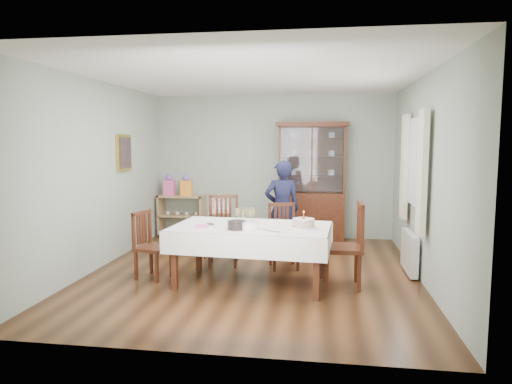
% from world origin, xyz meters
% --- Properties ---
extents(floor, '(5.00, 5.00, 0.00)m').
position_xyz_m(floor, '(0.00, 0.00, 0.00)').
color(floor, '#593319').
rests_on(floor, ground).
extents(room_shell, '(5.00, 5.00, 5.00)m').
position_xyz_m(room_shell, '(0.00, 0.53, 1.70)').
color(room_shell, '#9EAA99').
rests_on(room_shell, floor).
extents(dining_table, '(2.08, 1.29, 0.76)m').
position_xyz_m(dining_table, '(0.05, -0.50, 0.38)').
color(dining_table, '#4E2613').
rests_on(dining_table, floor).
extents(china_cabinet, '(1.30, 0.48, 2.18)m').
position_xyz_m(china_cabinet, '(0.75, 2.26, 1.12)').
color(china_cabinet, '#4E2613').
rests_on(china_cabinet, floor).
extents(sideboard, '(0.90, 0.38, 0.80)m').
position_xyz_m(sideboard, '(-1.75, 2.28, 0.40)').
color(sideboard, tan).
rests_on(sideboard, floor).
extents(picture_frame, '(0.04, 0.48, 0.58)m').
position_xyz_m(picture_frame, '(-2.22, 0.80, 1.65)').
color(picture_frame, gold).
rests_on(picture_frame, room_shell).
extents(window, '(0.04, 1.02, 1.22)m').
position_xyz_m(window, '(2.22, 0.30, 1.55)').
color(window, white).
rests_on(window, room_shell).
extents(curtain_left, '(0.07, 0.30, 1.55)m').
position_xyz_m(curtain_left, '(2.16, -0.32, 1.45)').
color(curtain_left, silver).
rests_on(curtain_left, room_shell).
extents(curtain_right, '(0.07, 0.30, 1.55)m').
position_xyz_m(curtain_right, '(2.16, 0.92, 1.45)').
color(curtain_right, silver).
rests_on(curtain_right, room_shell).
extents(radiator, '(0.10, 0.80, 0.55)m').
position_xyz_m(radiator, '(2.16, 0.30, 0.30)').
color(radiator, white).
rests_on(radiator, floor).
extents(chair_far_left, '(0.53, 0.53, 1.03)m').
position_xyz_m(chair_far_left, '(-0.51, 0.36, 0.31)').
color(chair_far_left, '#4E2613').
rests_on(chair_far_left, floor).
extents(chair_far_right, '(0.51, 0.51, 0.93)m').
position_xyz_m(chair_far_right, '(0.40, 0.32, 0.28)').
color(chair_far_right, '#4E2613').
rests_on(chair_far_right, floor).
extents(chair_end_left, '(0.49, 0.49, 0.90)m').
position_xyz_m(chair_end_left, '(-1.30, -0.45, 0.27)').
color(chair_end_left, '#4E2613').
rests_on(chair_end_left, floor).
extents(chair_end_right, '(0.50, 0.50, 1.07)m').
position_xyz_m(chair_end_right, '(1.23, -0.44, 0.32)').
color(chair_end_right, '#4E2613').
rests_on(chair_end_right, floor).
extents(woman, '(0.64, 0.49, 1.54)m').
position_xyz_m(woman, '(0.32, 0.93, 0.77)').
color(woman, black).
rests_on(woman, floor).
extents(high_chair, '(0.53, 0.53, 1.00)m').
position_xyz_m(high_chair, '(-0.68, 0.91, 0.39)').
color(high_chair, black).
rests_on(high_chair, floor).
extents(champagne_tray, '(0.35, 0.35, 0.21)m').
position_xyz_m(champagne_tray, '(-0.04, -0.44, 0.83)').
color(champagne_tray, silver).
rests_on(champagne_tray, dining_table).
extents(birthday_cake, '(0.31, 0.31, 0.21)m').
position_xyz_m(birthday_cake, '(0.72, -0.55, 0.82)').
color(birthday_cake, white).
rests_on(birthday_cake, dining_table).
extents(plate_stack_dark, '(0.28, 0.28, 0.11)m').
position_xyz_m(plate_stack_dark, '(-0.09, -0.75, 0.81)').
color(plate_stack_dark, black).
rests_on(plate_stack_dark, dining_table).
extents(plate_stack_white, '(0.28, 0.28, 0.10)m').
position_xyz_m(plate_stack_white, '(0.07, -0.74, 0.81)').
color(plate_stack_white, white).
rests_on(plate_stack_white, dining_table).
extents(napkin_stack, '(0.19, 0.19, 0.02)m').
position_xyz_m(napkin_stack, '(-0.55, -0.67, 0.77)').
color(napkin_stack, '#F158A3').
rests_on(napkin_stack, dining_table).
extents(cutlery, '(0.16, 0.19, 0.01)m').
position_xyz_m(cutlery, '(-0.52, -0.49, 0.77)').
color(cutlery, silver).
rests_on(cutlery, dining_table).
extents(cake_knife, '(0.24, 0.17, 0.01)m').
position_xyz_m(cake_knife, '(0.34, -0.82, 0.77)').
color(cake_knife, silver).
rests_on(cake_knife, dining_table).
extents(gift_bag_pink, '(0.21, 0.14, 0.39)m').
position_xyz_m(gift_bag_pink, '(-1.99, 2.26, 0.97)').
color(gift_bag_pink, '#F158A3').
rests_on(gift_bag_pink, sideboard).
extents(gift_bag_orange, '(0.24, 0.18, 0.40)m').
position_xyz_m(gift_bag_orange, '(-1.64, 2.26, 0.98)').
color(gift_bag_orange, orange).
rests_on(gift_bag_orange, sideboard).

